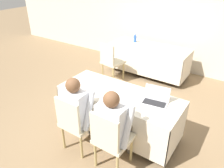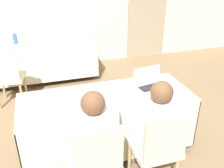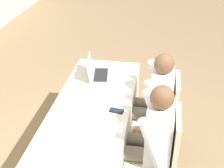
# 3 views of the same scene
# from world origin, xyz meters

# --- Properties ---
(ground_plane) EXTENTS (24.00, 24.00, 0.00)m
(ground_plane) POSITION_xyz_m (0.00, 0.00, 0.00)
(ground_plane) COLOR #846B4C
(conference_table_near) EXTENTS (1.91, 0.74, 0.74)m
(conference_table_near) POSITION_xyz_m (0.00, 0.00, 0.56)
(conference_table_near) COLOR beige
(conference_table_near) RESTS_ON ground_plane
(laptop) EXTENTS (0.39, 0.30, 0.23)m
(laptop) POSITION_xyz_m (0.56, 0.06, 0.78)
(laptop) COLOR #B7B7BC
(laptop) RESTS_ON conference_table_near
(cell_phone) EXTENTS (0.09, 0.14, 0.01)m
(cell_phone) POSITION_xyz_m (-0.07, -0.25, 0.74)
(cell_phone) COLOR black
(cell_phone) RESTS_ON conference_table_near
(paper_beside_laptop) EXTENTS (0.31, 0.35, 0.00)m
(paper_beside_laptop) POSITION_xyz_m (0.66, -0.05, 0.74)
(paper_beside_laptop) COLOR white
(paper_beside_laptop) RESTS_ON conference_table_near
(paper_centre_table) EXTENTS (0.24, 0.32, 0.00)m
(paper_centre_table) POSITION_xyz_m (-0.70, -0.17, 0.74)
(paper_centre_table) COLOR white
(paper_centre_table) RESTS_ON conference_table_near
(paper_left_edge) EXTENTS (0.26, 0.33, 0.00)m
(paper_left_edge) POSITION_xyz_m (0.02, 0.10, 0.74)
(paper_left_edge) COLOR white
(paper_left_edge) RESTS_ON conference_table_near
(chair_near_left) EXTENTS (0.44, 0.44, 0.92)m
(chair_near_left) POSITION_xyz_m (-0.30, -0.68, 0.52)
(chair_near_left) COLOR tan
(chair_near_left) RESTS_ON ground_plane
(chair_near_right) EXTENTS (0.44, 0.44, 0.92)m
(chair_near_right) POSITION_xyz_m (0.30, -0.68, 0.52)
(chair_near_right) COLOR tan
(chair_near_right) RESTS_ON ground_plane
(person_checkered_shirt) EXTENTS (0.50, 0.52, 1.18)m
(person_checkered_shirt) POSITION_xyz_m (-0.30, -0.57, 0.68)
(person_checkered_shirt) COLOR #665B4C
(person_checkered_shirt) RESTS_ON ground_plane
(person_white_shirt) EXTENTS (0.50, 0.52, 1.18)m
(person_white_shirt) POSITION_xyz_m (0.30, -0.57, 0.68)
(person_white_shirt) COLOR #665B4C
(person_white_shirt) RESTS_ON ground_plane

